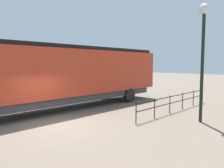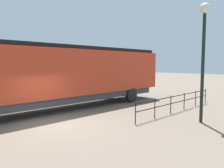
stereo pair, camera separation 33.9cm
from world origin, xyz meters
name	(u,v)px [view 1 (the left image)]	position (x,y,z in m)	size (l,w,h in m)	color
ground_plane	(60,126)	(0.00, 0.00, 0.00)	(120.00, 120.00, 0.00)	#756656
locomotive	(67,74)	(-3.18, 2.72, 2.32)	(2.83, 16.92, 4.13)	red
lamp_post	(203,39)	(4.54, 5.48, 4.20)	(0.51, 0.51, 5.94)	black
platform_fence	(177,100)	(2.40, 7.02, 0.71)	(0.05, 8.38, 1.09)	black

